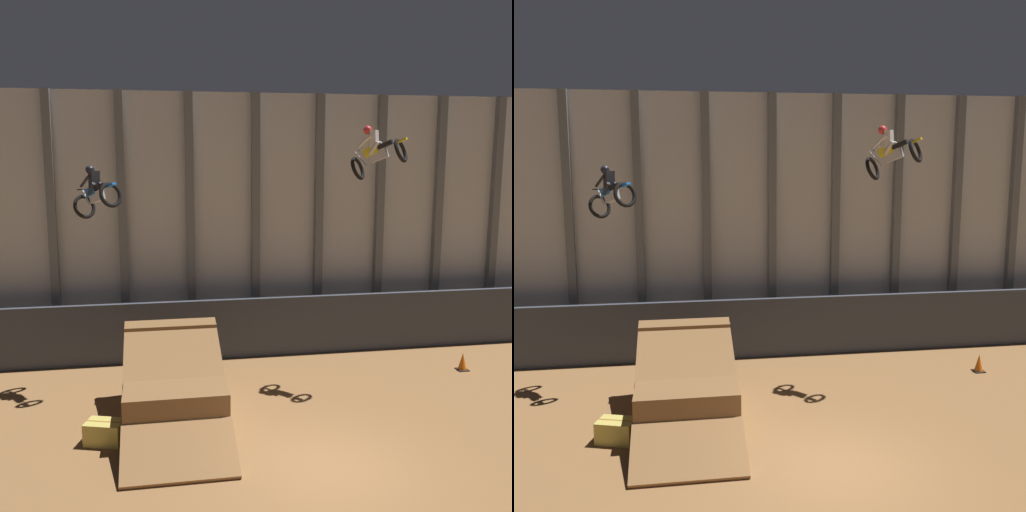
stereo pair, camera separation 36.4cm
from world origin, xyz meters
TOP-DOWN VIEW (x-y plane):
  - ground_plane at (0.00, 0.00)m, footprint 60.00×60.00m
  - arena_back_wall at (-0.00, 9.19)m, footprint 32.00×0.40m
  - lower_barrier at (0.00, 7.82)m, footprint 31.36×0.20m
  - dirt_ramp at (-3.23, 3.39)m, footprint 2.62×5.32m
  - rider_bike_left_air at (-5.26, 5.84)m, footprint 1.61×1.75m
  - rider_bike_right_air at (2.89, 4.89)m, footprint 1.74×1.65m
  - traffic_cone_arena_edge at (6.24, 5.26)m, footprint 0.36×0.36m
  - hay_bale_trackside at (-4.97, 2.09)m, footprint 1.04×0.85m

SIDE VIEW (x-z plane):
  - ground_plane at x=0.00m, z-range 0.00..0.00m
  - hay_bale_trackside at x=-4.97m, z-range -0.01..0.57m
  - traffic_cone_arena_edge at x=6.24m, z-range -0.01..0.57m
  - dirt_ramp at x=-3.23m, z-range -0.38..1.95m
  - lower_barrier at x=0.00m, z-range 0.00..2.08m
  - arena_back_wall at x=0.00m, z-range 0.00..9.14m
  - rider_bike_left_air at x=-5.26m, z-range 5.08..6.70m
  - rider_bike_right_air at x=2.89m, z-range 6.23..7.89m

